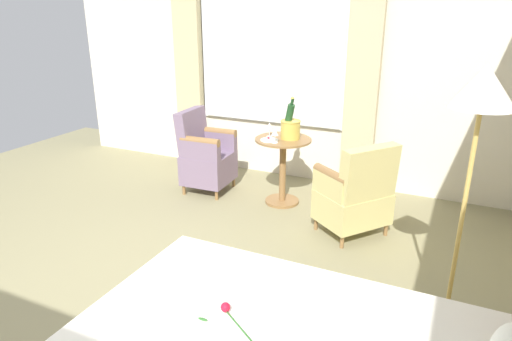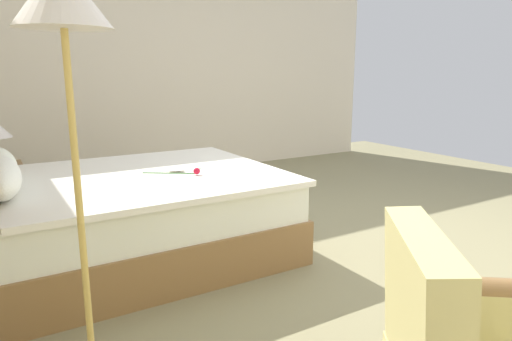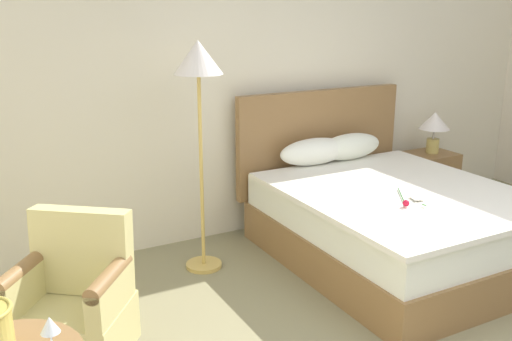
# 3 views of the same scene
# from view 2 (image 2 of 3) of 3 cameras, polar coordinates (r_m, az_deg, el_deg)

# --- Properties ---
(ground_plane) EXTENTS (7.83, 7.83, 0.00)m
(ground_plane) POSITION_cam_2_polar(r_m,az_deg,el_deg) (3.91, 12.22, -8.24)
(ground_plane) COLOR gray
(wall_far_side) EXTENTS (0.12, 5.73, 2.99)m
(wall_far_side) POSITION_cam_2_polar(r_m,az_deg,el_deg) (6.39, -7.84, 13.51)
(wall_far_side) COLOR beige
(wall_far_side) RESTS_ON ground
(bed) EXTENTS (1.69, 2.10, 1.24)m
(bed) POSITION_cam_2_polar(r_m,az_deg,el_deg) (3.46, -15.97, -5.06)
(bed) COLOR olive
(bed) RESTS_ON ground
(nightstand) EXTENTS (0.47, 0.40, 0.56)m
(nightstand) POSITION_cam_2_polar(r_m,az_deg,el_deg) (4.55, -29.28, -2.94)
(nightstand) COLOR olive
(nightstand) RESTS_ON ground
(floor_lamp_brass) EXTENTS (0.35, 0.35, 1.74)m
(floor_lamp_brass) POSITION_cam_2_polar(r_m,az_deg,el_deg) (1.87, -22.81, 15.39)
(floor_lamp_brass) COLOR #D3B056
(floor_lamp_brass) RESTS_ON ground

